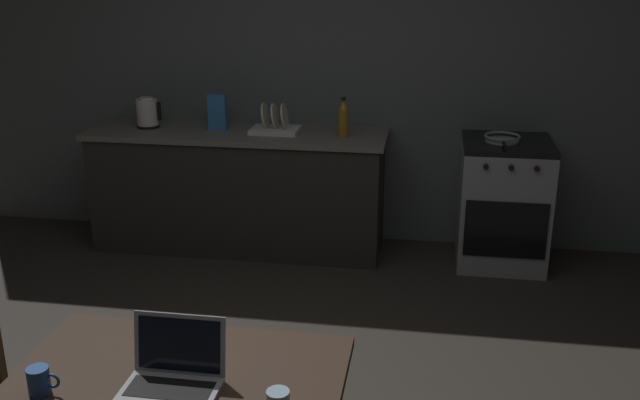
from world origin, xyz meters
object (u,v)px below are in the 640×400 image
(electric_kettle, at_px, (147,113))
(dish_rack, at_px, (275,126))
(frying_pan, at_px, (502,138))
(coffee_mug, at_px, (40,381))
(bottle, at_px, (343,118))
(cereal_box, at_px, (217,112))
(stove_oven, at_px, (503,203))
(laptop, at_px, (172,377))

(electric_kettle, relative_size, dish_rack, 0.66)
(frying_pan, bearing_deg, coffee_mug, -119.71)
(coffee_mug, relative_size, dish_rack, 0.33)
(bottle, bearing_deg, coffee_mug, -101.83)
(electric_kettle, bearing_deg, dish_rack, 0.00)
(bottle, bearing_deg, cereal_box, 175.67)
(electric_kettle, xyz_separation_m, dish_rack, (0.95, 0.00, -0.06))
(stove_oven, xyz_separation_m, electric_kettle, (-2.57, 0.00, 0.55))
(coffee_mug, height_order, dish_rack, dish_rack)
(coffee_mug, relative_size, cereal_box, 0.44)
(laptop, distance_m, bottle, 2.89)
(bottle, height_order, cereal_box, bottle)
(bottle, height_order, coffee_mug, bottle)
(frying_pan, height_order, cereal_box, cereal_box)
(laptop, xyz_separation_m, electric_kettle, (-1.25, 2.93, 0.23))
(electric_kettle, height_order, bottle, bottle)
(laptop, distance_m, coffee_mug, 0.43)
(coffee_mug, bearing_deg, dish_rack, 87.62)
(electric_kettle, distance_m, bottle, 1.45)
(stove_oven, relative_size, dish_rack, 2.61)
(bottle, xyz_separation_m, frying_pan, (1.08, 0.02, -0.11))
(frying_pan, relative_size, dish_rack, 1.22)
(laptop, height_order, cereal_box, cereal_box)
(frying_pan, bearing_deg, electric_kettle, 179.35)
(bottle, bearing_deg, laptop, -93.99)
(stove_oven, distance_m, electric_kettle, 2.63)
(stove_oven, distance_m, coffee_mug, 3.50)
(coffee_mug, bearing_deg, stove_oven, 59.89)
(coffee_mug, distance_m, dish_rack, 3.02)
(cereal_box, bearing_deg, laptop, -76.20)
(frying_pan, xyz_separation_m, cereal_box, (-2.01, 0.05, 0.10))
(electric_kettle, height_order, cereal_box, cereal_box)
(bottle, relative_size, cereal_box, 1.08)
(cereal_box, height_order, dish_rack, cereal_box)
(electric_kettle, distance_m, coffee_mug, 3.14)
(laptop, height_order, bottle, bottle)
(electric_kettle, height_order, dish_rack, electric_kettle)
(dish_rack, bearing_deg, laptop, -84.24)
(cereal_box, bearing_deg, dish_rack, -2.67)
(coffee_mug, xyz_separation_m, cereal_box, (-0.30, 3.04, 0.25))
(cereal_box, distance_m, dish_rack, 0.44)
(laptop, distance_m, cereal_box, 3.04)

